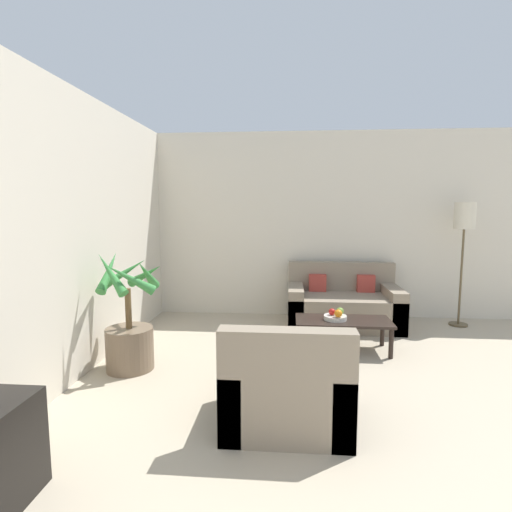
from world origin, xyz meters
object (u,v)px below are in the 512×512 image
(armchair, at_px, (287,391))
(ottoman, at_px, (281,359))
(potted_palm, at_px, (129,330))
(fruit_bowl, at_px, (335,318))
(apple_green, at_px, (340,311))
(coffee_table, at_px, (343,324))
(sofa_loveseat, at_px, (343,305))
(floor_lamp, at_px, (464,224))
(orange_fruit, at_px, (338,313))
(apple_red, at_px, (332,312))

(armchair, bearing_deg, ottoman, 94.20)
(potted_palm, distance_m, fruit_bowl, 2.21)
(fruit_bowl, relative_size, apple_green, 3.05)
(coffee_table, bearing_deg, sofa_loveseat, 82.67)
(floor_lamp, bearing_deg, orange_fruit, -146.09)
(apple_red, height_order, apple_green, apple_green)
(floor_lamp, bearing_deg, sofa_loveseat, -175.86)
(apple_green, bearing_deg, sofa_loveseat, 80.52)
(apple_red, relative_size, ottoman, 0.13)
(potted_palm, xyz_separation_m, apple_red, (2.06, 0.71, 0.05))
(potted_palm, relative_size, floor_lamp, 0.72)
(apple_green, height_order, armchair, armchair)
(sofa_loveseat, bearing_deg, apple_red, -104.33)
(sofa_loveseat, xyz_separation_m, ottoman, (-0.81, -1.82, -0.08))
(fruit_bowl, relative_size, armchair, 0.28)
(apple_green, relative_size, orange_fruit, 0.97)
(coffee_table, bearing_deg, floor_lamp, 33.08)
(floor_lamp, distance_m, armchair, 3.76)
(armchair, bearing_deg, floor_lamp, 49.47)
(fruit_bowl, xyz_separation_m, armchair, (-0.53, -1.61, -0.12))
(apple_red, xyz_separation_m, orange_fruit, (0.06, -0.08, 0.01))
(fruit_bowl, distance_m, apple_green, 0.09)
(sofa_loveseat, relative_size, fruit_bowl, 5.86)
(orange_fruit, bearing_deg, apple_red, 125.37)
(coffee_table, relative_size, apple_green, 12.63)
(ottoman, bearing_deg, sofa_loveseat, 66.08)
(ottoman, bearing_deg, floor_lamp, 39.01)
(armchair, bearing_deg, fruit_bowl, 71.68)
(fruit_bowl, bearing_deg, ottoman, -125.93)
(apple_green, xyz_separation_m, armchair, (-0.59, -1.64, -0.19))
(coffee_table, height_order, orange_fruit, orange_fruit)
(apple_red, bearing_deg, coffee_table, -1.87)
(orange_fruit, bearing_deg, sofa_loveseat, 79.78)
(armchair, bearing_deg, apple_red, 72.97)
(potted_palm, bearing_deg, coffee_table, 17.81)
(apple_red, distance_m, armchair, 1.70)
(armchair, relative_size, ottoman, 1.59)
(sofa_loveseat, relative_size, orange_fruit, 17.27)
(fruit_bowl, xyz_separation_m, apple_green, (0.06, 0.03, 0.07))
(apple_red, distance_m, orange_fruit, 0.10)
(apple_green, distance_m, ottoman, 1.09)
(potted_palm, relative_size, apple_green, 14.34)
(apple_green, relative_size, armchair, 0.09)
(orange_fruit, xyz_separation_m, ottoman, (-0.61, -0.74, -0.25))
(coffee_table, height_order, apple_red, apple_red)
(potted_palm, distance_m, floor_lamp, 4.41)
(potted_palm, distance_m, apple_green, 2.27)
(armchair, height_order, ottoman, armchair)
(potted_palm, relative_size, sofa_loveseat, 0.80)
(armchair, xyz_separation_m, ottoman, (-0.06, 0.79, -0.07))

